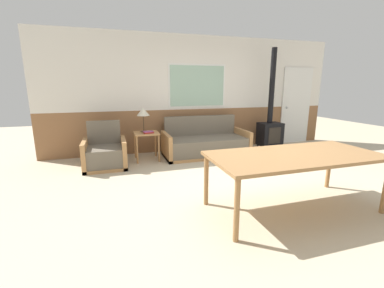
% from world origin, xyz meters
% --- Properties ---
extents(ground_plane, '(16.00, 16.00, 0.00)m').
position_xyz_m(ground_plane, '(0.00, 0.00, 0.00)').
color(ground_plane, beige).
extents(wall_back, '(7.20, 0.09, 2.70)m').
position_xyz_m(wall_back, '(-0.00, 2.63, 1.36)').
color(wall_back, '#8E603D').
rests_on(wall_back, ground_plane).
extents(couch, '(1.89, 0.88, 0.86)m').
position_xyz_m(couch, '(-0.03, 2.00, 0.25)').
color(couch, '#B27F4C').
rests_on(couch, ground_plane).
extents(armchair, '(0.80, 0.79, 0.87)m').
position_xyz_m(armchair, '(-2.19, 1.76, 0.26)').
color(armchair, '#B27F4C').
rests_on(armchair, ground_plane).
extents(side_table, '(0.51, 0.51, 0.60)m').
position_xyz_m(side_table, '(-1.35, 2.01, 0.49)').
color(side_table, '#B27F4C').
rests_on(side_table, ground_plane).
extents(table_lamp, '(0.27, 0.27, 0.51)m').
position_xyz_m(table_lamp, '(-1.39, 2.10, 1.01)').
color(table_lamp, '#4C3823').
rests_on(table_lamp, side_table).
extents(book_stack, '(0.22, 0.17, 0.04)m').
position_xyz_m(book_stack, '(-1.32, 1.92, 0.62)').
color(book_stack, '#B22823').
rests_on(book_stack, side_table).
extents(dining_table, '(2.15, 1.00, 0.73)m').
position_xyz_m(dining_table, '(0.14, -0.79, 0.67)').
color(dining_table, '#9E7042').
rests_on(dining_table, ground_plane).
extents(wood_stove, '(0.55, 0.41, 2.42)m').
position_xyz_m(wood_stove, '(1.70, 2.07, 0.60)').
color(wood_stove, black).
rests_on(wood_stove, ground_plane).
extents(entry_door, '(0.89, 0.09, 2.02)m').
position_xyz_m(entry_door, '(2.81, 2.57, 1.01)').
color(entry_door, white).
rests_on(entry_door, ground_plane).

